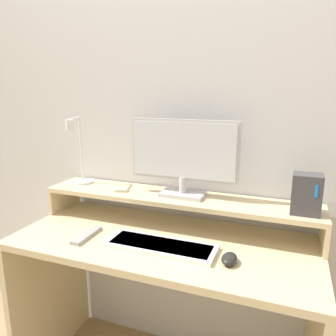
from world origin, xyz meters
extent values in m
cube|color=silver|center=(0.00, 0.60, 1.25)|extent=(6.00, 0.05, 2.50)
cube|color=beige|center=(0.00, 0.28, 0.75)|extent=(1.29, 0.57, 0.03)
cube|color=beige|center=(-0.63, 0.28, 0.37)|extent=(0.03, 0.57, 0.74)
cube|color=beige|center=(-0.64, 0.45, 0.83)|extent=(0.02, 0.23, 0.12)
cube|color=beige|center=(0.64, 0.45, 0.83)|extent=(0.02, 0.23, 0.12)
cube|color=beige|center=(0.00, 0.45, 0.90)|extent=(1.29, 0.23, 0.02)
cube|color=#BCBCC1|center=(0.03, 0.46, 0.92)|extent=(0.20, 0.12, 0.02)
cylinder|color=#BCBCC1|center=(0.03, 0.46, 0.97)|extent=(0.04, 0.04, 0.07)
cube|color=#B7B7BC|center=(0.03, 0.46, 1.13)|extent=(0.50, 0.02, 0.27)
cube|color=silver|center=(0.03, 0.45, 1.13)|extent=(0.48, 0.01, 0.25)
cylinder|color=silver|center=(-0.53, 0.48, 0.92)|extent=(0.10, 0.10, 0.01)
cylinder|color=silver|center=(-0.53, 0.48, 1.09)|extent=(0.01, 0.01, 0.33)
cylinder|color=silver|center=(-0.52, 0.42, 1.26)|extent=(0.04, 0.12, 0.01)
cylinder|color=silver|center=(-0.50, 0.36, 1.23)|extent=(0.04, 0.04, 0.05)
cube|color=#3D3D42|center=(0.55, 0.42, 0.99)|extent=(0.11, 0.09, 0.16)
cube|color=#1972F2|center=(0.58, 0.38, 1.02)|extent=(0.01, 0.00, 0.05)
cube|color=white|center=(0.02, 0.21, 0.78)|extent=(0.45, 0.16, 0.02)
cube|color=silver|center=(0.02, 0.21, 0.78)|extent=(0.41, 0.12, 0.01)
ellipsoid|color=black|center=(0.30, 0.19, 0.79)|extent=(0.06, 0.09, 0.04)
cube|color=#99999E|center=(-0.32, 0.19, 0.78)|extent=(0.05, 0.18, 0.02)
camera|label=1|loc=(0.48, -0.92, 1.39)|focal=35.00mm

